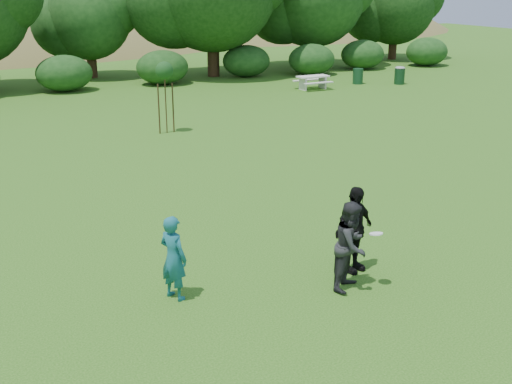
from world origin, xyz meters
TOP-DOWN VIEW (x-y plane):
  - ground at (0.00, 0.00)m, footprint 120.00×120.00m
  - player_teal at (-2.90, 0.86)m, footprint 0.63×0.73m
  - player_grey at (0.39, -0.35)m, footprint 1.12×1.06m
  - player_black at (0.89, 0.27)m, footprint 1.18×0.73m
  - trash_can_near at (16.28, 21.14)m, footprint 0.60×0.60m
  - frisbee at (0.80, -0.58)m, footprint 0.27×0.27m
  - sapling at (1.85, 14.34)m, footprint 0.70×0.70m
  - picnic_table at (12.85, 20.71)m, footprint 1.80×1.48m
  - trash_can_lidded at (18.38, 19.91)m, footprint 0.60×0.60m

SIDE VIEW (x-z plane):
  - ground at x=0.00m, z-range 0.00..0.00m
  - trash_can_near at x=16.28m, z-range 0.00..0.90m
  - picnic_table at x=12.85m, z-range 0.14..0.90m
  - trash_can_lidded at x=18.38m, z-range 0.02..1.07m
  - player_teal at x=-2.90m, z-range 0.00..1.70m
  - player_grey at x=0.39m, z-range 0.00..1.82m
  - player_black at x=0.89m, z-range 0.00..1.88m
  - frisbee at x=0.80m, z-range 1.13..1.21m
  - sapling at x=1.85m, z-range 0.99..3.84m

